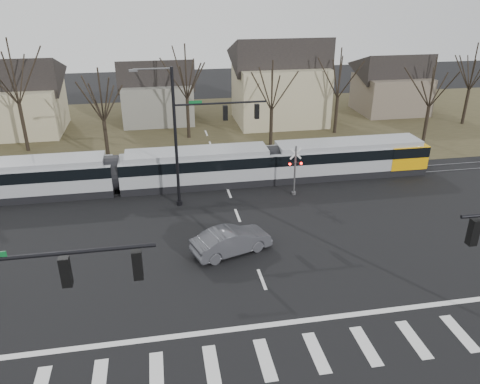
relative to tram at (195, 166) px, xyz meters
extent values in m
plane|color=black|center=(2.43, -16.00, -1.64)|extent=(140.00, 140.00, 0.00)
cube|color=#38331E|center=(2.43, 16.00, -1.64)|extent=(140.00, 28.00, 0.01)
cube|color=silver|center=(-5.97, -20.00, -1.64)|extent=(0.60, 2.60, 0.01)
cube|color=silver|center=(-3.57, -20.00, -1.64)|extent=(0.60, 2.60, 0.01)
cube|color=silver|center=(-1.17, -20.00, -1.64)|extent=(0.60, 2.60, 0.01)
cube|color=silver|center=(1.23, -20.00, -1.64)|extent=(0.60, 2.60, 0.01)
cube|color=silver|center=(3.63, -20.00, -1.64)|extent=(0.60, 2.60, 0.01)
cube|color=silver|center=(6.03, -20.00, -1.64)|extent=(0.60, 2.60, 0.01)
cube|color=silver|center=(8.43, -20.00, -1.64)|extent=(0.60, 2.60, 0.01)
cube|color=silver|center=(10.83, -20.00, -1.64)|extent=(0.60, 2.60, 0.01)
cube|color=silver|center=(2.43, -17.80, -1.64)|extent=(28.00, 0.35, 0.01)
cube|color=silver|center=(2.43, -14.00, -1.64)|extent=(0.18, 2.00, 0.01)
cube|color=silver|center=(2.43, -10.00, -1.64)|extent=(0.18, 2.00, 0.01)
cube|color=silver|center=(2.43, -6.00, -1.64)|extent=(0.18, 2.00, 0.01)
cube|color=silver|center=(2.43, -2.00, -1.64)|extent=(0.18, 2.00, 0.01)
cube|color=silver|center=(2.43, 2.00, -1.64)|extent=(0.18, 2.00, 0.01)
cube|color=silver|center=(2.43, 6.00, -1.64)|extent=(0.18, 2.00, 0.01)
cube|color=silver|center=(2.43, 10.00, -1.64)|extent=(0.18, 2.00, 0.01)
cube|color=silver|center=(2.43, 14.00, -1.64)|extent=(0.18, 2.00, 0.01)
cube|color=#59595E|center=(2.43, -0.90, -1.61)|extent=(90.00, 0.12, 0.06)
cube|color=#59595E|center=(2.43, 0.50, -1.61)|extent=(90.00, 0.12, 0.06)
cube|color=gray|center=(-13.23, 0.00, -0.14)|extent=(13.41, 2.89, 3.01)
cube|color=black|center=(-13.23, 0.00, 0.47)|extent=(13.43, 2.93, 0.88)
cube|color=gray|center=(0.18, 0.00, -0.14)|extent=(12.38, 2.89, 3.01)
cube|color=black|center=(0.18, 0.00, 0.47)|extent=(12.40, 2.93, 0.88)
cube|color=gray|center=(13.08, 0.00, -0.14)|extent=(13.41, 2.89, 3.01)
cube|color=black|center=(13.08, 0.00, 0.47)|extent=(13.43, 2.93, 0.88)
cube|color=#E9A007|center=(18.14, 0.00, -0.04)|extent=(3.30, 2.95, 2.01)
imported|color=#44454B|center=(1.20, -10.82, -0.82)|extent=(4.78, 6.05, 1.64)
cylinder|color=black|center=(-6.32, -22.00, 5.96)|extent=(6.50, 0.14, 0.14)
cube|color=black|center=(-6.00, -22.00, 5.26)|extent=(0.32, 0.32, 1.05)
sphere|color=#FF0C07|center=(-6.00, -22.00, 5.59)|extent=(0.22, 0.22, 0.22)
cube|color=black|center=(-3.72, -22.00, 5.26)|extent=(0.32, 0.32, 1.05)
sphere|color=#FF0C07|center=(-3.72, -22.00, 5.59)|extent=(0.22, 0.22, 0.22)
cube|color=black|center=(8.58, -22.00, 5.26)|extent=(0.32, 0.32, 1.05)
sphere|color=#FF0C07|center=(8.58, -22.00, 5.59)|extent=(0.22, 0.22, 0.22)
cylinder|color=black|center=(-1.57, -3.50, 3.46)|extent=(0.22, 0.22, 10.20)
cylinder|color=black|center=(-1.57, -3.50, -1.49)|extent=(0.44, 0.44, 0.30)
cylinder|color=black|center=(1.68, -3.50, 5.96)|extent=(6.50, 0.14, 0.14)
cube|color=#0C5926|center=(-0.07, -3.50, 6.11)|extent=(0.90, 0.03, 0.22)
cube|color=black|center=(2.00, -3.50, 5.26)|extent=(0.32, 0.32, 1.05)
sphere|color=#FF0C07|center=(2.00, -3.50, 5.59)|extent=(0.22, 0.22, 0.22)
cube|color=black|center=(4.28, -3.50, 5.26)|extent=(0.32, 0.32, 1.05)
sphere|color=#FF0C07|center=(4.28, -3.50, 5.59)|extent=(0.22, 0.22, 0.22)
cube|color=#59595B|center=(-4.07, -3.50, 8.38)|extent=(0.55, 0.22, 0.14)
cylinder|color=#59595B|center=(7.43, -3.20, 0.36)|extent=(0.14, 0.14, 4.00)
cylinder|color=#59595B|center=(7.43, -3.20, -1.54)|extent=(0.36, 0.36, 0.20)
cube|color=silver|center=(7.43, -3.20, 1.76)|extent=(0.95, 0.04, 0.95)
cube|color=silver|center=(7.43, -3.20, 1.76)|extent=(0.95, 0.04, 0.95)
cube|color=black|center=(7.43, -3.20, 0.96)|extent=(1.00, 0.10, 0.12)
sphere|color=#FF0C07|center=(6.98, -3.28, 0.96)|extent=(0.18, 0.18, 0.18)
sphere|color=#FF0C07|center=(7.88, -3.28, 0.96)|extent=(0.18, 0.18, 0.18)
cube|color=tan|center=(-17.57, 18.00, 0.86)|extent=(9.00, 8.00, 5.00)
cube|color=slate|center=(-2.57, 20.00, 0.61)|extent=(8.00, 7.00, 4.50)
cube|color=tan|center=(11.43, 17.00, 1.61)|extent=(10.00, 8.00, 6.50)
cube|color=brown|center=(26.43, 19.00, 0.61)|extent=(8.00, 7.00, 4.50)
camera|label=1|loc=(-2.70, -35.44, 13.87)|focal=35.00mm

